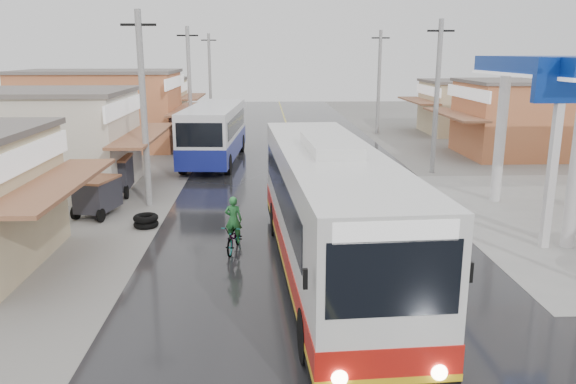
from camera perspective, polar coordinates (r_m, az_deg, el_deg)
name	(u,v)px	position (r m, az deg, el deg)	size (l,w,h in m)	color
ground	(341,288)	(15.82, 5.42, -9.71)	(120.00, 120.00, 0.00)	slate
road	(303,174)	(30.09, 1.54, 1.86)	(12.00, 90.00, 0.02)	black
centre_line	(303,174)	(30.08, 1.54, 1.89)	(0.15, 90.00, 0.01)	#D8CC4C
shopfronts_left	(75,165)	(34.70, -20.81, 2.57)	(11.00, 44.00, 5.20)	tan
utility_poles_left	(174,171)	(31.37, -11.46, 2.07)	(1.60, 50.00, 8.00)	gray
utility_poles_right	(432,173)	(31.37, 14.41, 1.91)	(1.60, 36.00, 8.00)	gray
coach_bus	(329,213)	(15.92, 4.16, -2.09)	(3.55, 13.03, 4.03)	silver
second_bus	(214,132)	(33.32, -7.50, 6.03)	(3.33, 10.11, 3.31)	silver
cyclist	(234,233)	(18.42, -5.50, -4.16)	(0.91, 1.83, 1.89)	black
tricycle_near	(97,194)	(23.45, -18.81, -0.24)	(1.72, 2.24, 1.53)	#26262D
tricycle_far	(115,173)	(26.75, -17.21, 1.86)	(1.64, 2.29, 1.75)	#26262D
tyre_stack	(146,221)	(21.59, -14.24, -2.86)	(0.93, 0.93, 0.48)	black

